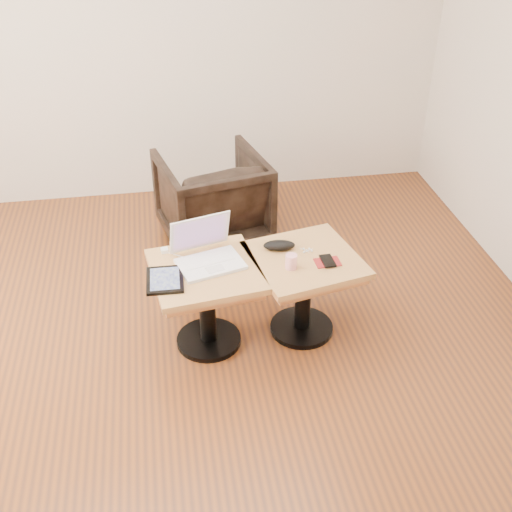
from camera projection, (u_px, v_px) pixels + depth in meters
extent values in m
cube|color=#4F2D1A|center=(173.00, 383.00, 3.44)|extent=(4.50, 4.50, 0.01)
cube|color=beige|center=(142.00, 22.00, 4.55)|extent=(4.50, 0.02, 2.70)
cylinder|color=black|center=(209.00, 340.00, 3.71)|extent=(0.37, 0.37, 0.03)
cylinder|color=black|center=(207.00, 307.00, 3.58)|extent=(0.09, 0.09, 0.45)
cube|color=#AA6C3A|center=(206.00, 277.00, 3.47)|extent=(0.59, 0.59, 0.04)
cube|color=#AC6933|center=(205.00, 271.00, 3.44)|extent=(0.64, 0.64, 0.04)
cylinder|color=black|center=(301.00, 327.00, 3.80)|extent=(0.37, 0.37, 0.03)
cylinder|color=black|center=(303.00, 295.00, 3.67)|extent=(0.09, 0.09, 0.45)
cube|color=#AA6C3A|center=(305.00, 266.00, 3.56)|extent=(0.62, 0.62, 0.04)
cube|color=#AC6933|center=(305.00, 260.00, 3.54)|extent=(0.68, 0.68, 0.04)
cube|color=white|center=(211.00, 264.00, 3.45)|extent=(0.39, 0.32, 0.02)
cube|color=silver|center=(208.00, 259.00, 3.47)|extent=(0.30, 0.18, 0.00)
cube|color=silver|center=(215.00, 269.00, 3.40)|extent=(0.11, 0.08, 0.00)
cube|color=white|center=(200.00, 232.00, 3.50)|extent=(0.34, 0.15, 0.22)
cube|color=#A35141|center=(200.00, 232.00, 3.50)|extent=(0.30, 0.13, 0.18)
cube|color=black|center=(165.00, 280.00, 3.33)|extent=(0.20, 0.25, 0.02)
cube|color=#191E38|center=(165.00, 279.00, 3.33)|extent=(0.16, 0.21, 0.00)
cube|color=white|center=(165.00, 250.00, 3.56)|extent=(0.04, 0.04, 0.02)
ellipsoid|color=black|center=(279.00, 245.00, 3.58)|extent=(0.19, 0.10, 0.06)
cylinder|color=#F45670|center=(291.00, 262.00, 3.42)|extent=(0.09, 0.09, 0.08)
sphere|color=white|center=(307.00, 250.00, 3.57)|extent=(0.01, 0.01, 0.01)
sphere|color=white|center=(309.00, 249.00, 3.58)|extent=(0.01, 0.01, 0.01)
sphere|color=white|center=(304.00, 249.00, 3.58)|extent=(0.01, 0.01, 0.01)
sphere|color=white|center=(312.00, 251.00, 3.57)|extent=(0.01, 0.01, 0.01)
sphere|color=white|center=(304.00, 252.00, 3.56)|extent=(0.01, 0.01, 0.01)
cylinder|color=white|center=(307.00, 251.00, 3.57)|extent=(0.06, 0.04, 0.00)
cube|color=maroon|center=(328.00, 262.00, 3.48)|extent=(0.14, 0.10, 0.01)
cube|color=black|center=(328.00, 261.00, 3.47)|extent=(0.07, 0.12, 0.01)
imported|color=black|center=(213.00, 198.00, 4.50)|extent=(0.83, 0.84, 0.64)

